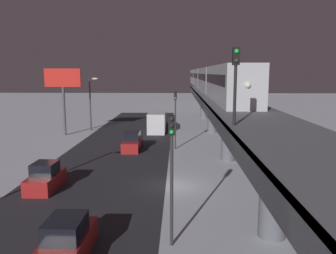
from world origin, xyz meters
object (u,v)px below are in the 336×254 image
at_px(sedan_red_2, 66,243).
at_px(box_truck, 157,122).
at_px(subway_train, 206,78).
at_px(sedan_red, 132,143).
at_px(rail_signal, 236,73).
at_px(sedan_red_3, 45,178).
at_px(traffic_light_near, 172,162).
at_px(traffic_light_mid, 175,111).
at_px(commercial_billboard, 63,84).

xyz_separation_m(sedan_red_2, box_truck, (-2.00, -35.29, 0.55)).
xyz_separation_m(subway_train, sedan_red, (9.84, 24.12, -6.64)).
bearing_deg(sedan_red_2, sedan_red, 90.00).
xyz_separation_m(rail_signal, box_truck, (5.91, -31.74, -7.02)).
distance_m(sedan_red_3, traffic_light_near, 12.84).
height_order(sedan_red, traffic_light_mid, traffic_light_mid).
distance_m(subway_train, sedan_red_2, 48.54).
height_order(rail_signal, traffic_light_mid, rail_signal).
distance_m(rail_signal, sedan_red, 22.28).
distance_m(rail_signal, box_truck, 33.04).
height_order(rail_signal, commercial_billboard, rail_signal).
bearing_deg(subway_train, rail_signal, 87.46).
xyz_separation_m(sedan_red_3, traffic_light_mid, (-9.30, -13.79, 3.40)).
height_order(sedan_red_2, sedan_red_3, same).
bearing_deg(traffic_light_near, sedan_red, -77.64).
height_order(subway_train, sedan_red, subway_train).
distance_m(traffic_light_near, commercial_billboard, 33.78).
distance_m(traffic_light_near, traffic_light_mid, 21.97).
distance_m(sedan_red_3, commercial_billboard, 23.50).
height_order(sedan_red, sedan_red_3, same).
bearing_deg(subway_train, sedan_red, 67.80).
bearing_deg(box_truck, sedan_red_2, 86.76).
height_order(subway_train, traffic_light_mid, subway_train).
xyz_separation_m(sedan_red_3, commercial_billboard, (5.66, -22.00, 6.03)).
bearing_deg(sedan_red, sedan_red_2, -90.00).
bearing_deg(box_truck, subway_train, -123.66).
relative_size(sedan_red_3, commercial_billboard, 0.46).
bearing_deg(rail_signal, sedan_red_2, 24.20).
height_order(box_truck, traffic_light_near, traffic_light_near).
xyz_separation_m(subway_train, commercial_billboard, (20.10, 15.40, -0.59)).
bearing_deg(rail_signal, subway_train, -92.54).
relative_size(subway_train, traffic_light_mid, 11.57).
bearing_deg(sedan_red_2, subway_train, 78.19).
relative_size(subway_train, sedan_red_2, 16.17).
bearing_deg(traffic_light_near, sedan_red_3, -41.32).
distance_m(sedan_red_2, traffic_light_mid, 24.17).
bearing_deg(box_truck, traffic_light_near, 94.57).
relative_size(rail_signal, traffic_light_mid, 0.62).
xyz_separation_m(sedan_red, traffic_light_near, (-4.70, 21.45, 3.41)).
relative_size(rail_signal, sedan_red_3, 0.99).
distance_m(sedan_red, sedan_red_2, 22.95).
height_order(sedan_red_2, commercial_billboard, commercial_billboard).
xyz_separation_m(subway_train, box_truck, (7.84, 11.77, -6.07)).
relative_size(sedan_red_3, traffic_light_mid, 0.63).
height_order(rail_signal, sedan_red, rail_signal).
relative_size(subway_train, box_truck, 10.01).
bearing_deg(box_truck, sedan_red_3, 75.56).
bearing_deg(sedan_red, subway_train, 67.80).
height_order(subway_train, commercial_billboard, subway_train).
distance_m(sedan_red_3, traffic_light_mid, 16.98).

